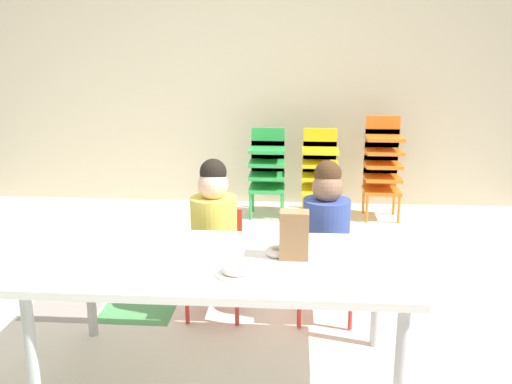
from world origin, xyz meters
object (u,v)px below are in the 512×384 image
object	(u,v)px
kid_chair_orange_stack	(382,162)
craft_table	(221,269)
kid_chair_yellow_stack	(320,168)
donut_powdered_loose	(278,251)
paper_plate_near_edge	(236,273)
seated_child_middle_seat	(326,226)
paper_bag_brown	(294,235)
kid_chair_green_stack	(267,167)
seated_child_near_camera	(214,224)
donut_powdered_on_plate	(236,268)

from	to	relation	value
kid_chair_orange_stack	craft_table	bearing A→B (deg)	-112.78
kid_chair_yellow_stack	kid_chair_orange_stack	size ratio (longest dim) A/B	0.87
donut_powdered_loose	paper_plate_near_edge	bearing A→B (deg)	-124.84
paper_plate_near_edge	donut_powdered_loose	world-z (taller)	donut_powdered_loose
seated_child_middle_seat	kid_chair_orange_stack	xyz separation A→B (m)	(0.60, 2.00, -0.04)
paper_bag_brown	seated_child_middle_seat	bearing A→B (deg)	73.22
kid_chair_green_stack	paper_plate_near_edge	bearing A→B (deg)	-89.61
seated_child_near_camera	kid_chair_green_stack	xyz separation A→B (m)	(0.19, 2.00, -0.10)
kid_chair_green_stack	donut_powdered_loose	xyz separation A→B (m)	(0.18, -2.55, 0.15)
seated_child_middle_seat	paper_bag_brown	world-z (taller)	seated_child_middle_seat
kid_chair_yellow_stack	paper_plate_near_edge	world-z (taller)	kid_chair_yellow_stack
kid_chair_green_stack	kid_chair_yellow_stack	distance (m)	0.48
seated_child_middle_seat	donut_powdered_loose	xyz separation A→B (m)	(-0.25, -0.55, 0.05)
paper_bag_brown	paper_plate_near_edge	distance (m)	0.33
craft_table	kid_chair_green_stack	distance (m)	2.62
seated_child_middle_seat	kid_chair_green_stack	world-z (taller)	seated_child_middle_seat
kid_chair_yellow_stack	seated_child_middle_seat	bearing A→B (deg)	-91.24
craft_table	seated_child_near_camera	bearing A→B (deg)	101.36
paper_plate_near_edge	donut_powdered_on_plate	distance (m)	0.02
kid_chair_orange_stack	donut_powdered_on_plate	distance (m)	2.97
kid_chair_green_stack	paper_bag_brown	distance (m)	2.61
kid_chair_orange_stack	paper_plate_near_edge	distance (m)	2.97
craft_table	donut_powdered_loose	xyz separation A→B (m)	(0.25, 0.07, 0.07)
paper_bag_brown	paper_plate_near_edge	xyz separation A→B (m)	(-0.24, -0.20, -0.11)
donut_powdered_on_plate	donut_powdered_loose	world-z (taller)	donut_powdered_on_plate
paper_bag_brown	paper_plate_near_edge	bearing A→B (deg)	-139.47
craft_table	kid_chair_orange_stack	world-z (taller)	kid_chair_orange_stack
seated_child_near_camera	donut_powdered_on_plate	world-z (taller)	seated_child_near_camera
craft_table	kid_chair_yellow_stack	xyz separation A→B (m)	(0.54, 2.62, -0.09)
kid_chair_green_stack	paper_bag_brown	bearing A→B (deg)	-84.29
kid_chair_green_stack	kid_chair_yellow_stack	bearing A→B (deg)	0.00
kid_chair_green_stack	kid_chair_orange_stack	xyz separation A→B (m)	(1.03, 0.00, 0.06)
kid_chair_yellow_stack	paper_bag_brown	bearing A→B (deg)	-94.84
kid_chair_green_stack	paper_bag_brown	size ratio (longest dim) A/B	3.64
seated_child_near_camera	kid_chair_green_stack	world-z (taller)	seated_child_near_camera
paper_bag_brown	donut_powdered_on_plate	size ratio (longest dim) A/B	1.78
donut_powdered_loose	kid_chair_green_stack	bearing A→B (deg)	94.12
paper_bag_brown	donut_powdered_loose	size ratio (longest dim) A/B	1.96
seated_child_near_camera	paper_plate_near_edge	distance (m)	0.82
kid_chair_yellow_stack	donut_powdered_on_plate	world-z (taller)	kid_chair_yellow_stack
kid_chair_green_stack	donut_powdered_loose	world-z (taller)	kid_chair_green_stack
kid_chair_green_stack	kid_chair_yellow_stack	world-z (taller)	same
seated_child_middle_seat	kid_chair_orange_stack	bearing A→B (deg)	73.27
seated_child_middle_seat	kid_chair_yellow_stack	size ratio (longest dim) A/B	1.15
seated_child_near_camera	kid_chair_green_stack	bearing A→B (deg)	84.52
kid_chair_orange_stack	kid_chair_green_stack	bearing A→B (deg)	-179.98
seated_child_near_camera	paper_plate_near_edge	size ratio (longest dim) A/B	5.10
kid_chair_yellow_stack	paper_plate_near_edge	distance (m)	2.83
paper_bag_brown	kid_chair_green_stack	bearing A→B (deg)	95.71
kid_chair_yellow_stack	donut_powdered_loose	distance (m)	2.57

